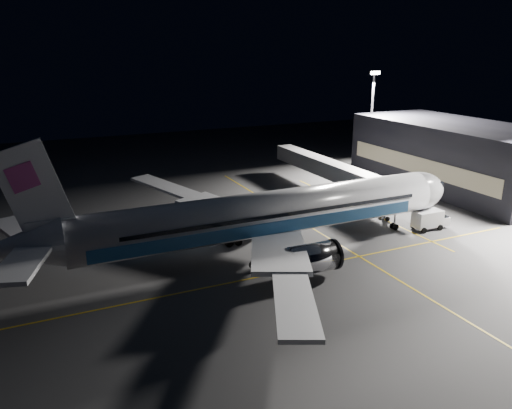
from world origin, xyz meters
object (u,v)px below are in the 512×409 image
object	(u,v)px
airliner	(259,216)
service_truck	(430,219)
safety_cone_a	(261,231)
jet_bridge	(335,171)
floodlight_mast_north	(372,112)
safety_cone_b	(262,213)
baggage_tug	(195,215)
safety_cone_c	(234,218)

from	to	relation	value
airliner	service_truck	xyz separation A→B (m)	(26.33, -2.01, -3.65)
service_truck	safety_cone_a	xyz separation A→B (m)	(-22.97, 8.60, -1.20)
jet_bridge	floodlight_mast_north	world-z (taller)	floodlight_mast_north
safety_cone_a	safety_cone_b	distance (m)	8.28
jet_bridge	baggage_tug	world-z (taller)	jet_bridge
floodlight_mast_north	safety_cone_c	world-z (taller)	floodlight_mast_north
safety_cone_c	jet_bridge	bearing A→B (deg)	12.41
jet_bridge	safety_cone_c	bearing A→B (deg)	-167.59
safety_cone_b	safety_cone_c	distance (m)	4.99
service_truck	safety_cone_b	xyz separation A→B (m)	(-19.25, 16.01, -1.23)
airliner	floodlight_mast_north	world-z (taller)	floodlight_mast_north
service_truck	safety_cone_c	size ratio (longest dim) A/B	9.29
safety_cone_c	service_truck	bearing A→B (deg)	-32.55
service_truck	airliner	bearing A→B (deg)	176.21
airliner	safety_cone_b	distance (m)	16.43
service_truck	jet_bridge	bearing A→B (deg)	99.76
service_truck	safety_cone_c	distance (m)	28.74
airliner	jet_bridge	bearing A→B (deg)	38.04
airliner	baggage_tug	distance (m)	16.63
baggage_tug	safety_cone_b	bearing A→B (deg)	13.54
safety_cone_c	airliner	bearing A→B (deg)	-98.96
baggage_tug	safety_cone_c	bearing A→B (deg)	0.31
floodlight_mast_north	service_truck	distance (m)	38.61
jet_bridge	service_truck	world-z (taller)	jet_bridge
service_truck	safety_cone_a	bearing A→B (deg)	160.02
airliner	floodlight_mast_north	bearing A→B (deg)	37.91
baggage_tug	safety_cone_a	world-z (taller)	baggage_tug
baggage_tug	floodlight_mast_north	bearing A→B (deg)	43.03
floodlight_mast_north	safety_cone_c	size ratio (longest dim) A/B	34.53
safety_cone_c	floodlight_mast_north	bearing A→B (deg)	25.45
airliner	baggage_tug	xyz separation A→B (m)	(-3.34, 15.72, -4.27)
service_truck	safety_cone_b	world-z (taller)	service_truck
safety_cone_a	safety_cone_c	distance (m)	6.96
airliner	service_truck	distance (m)	26.65
floodlight_mast_north	service_truck	bearing A→B (deg)	-113.46
service_truck	safety_cone_a	world-z (taller)	service_truck
safety_cone_b	baggage_tug	bearing A→B (deg)	170.63
baggage_tug	safety_cone_c	xyz separation A→B (m)	(5.46, -2.27, -0.60)
airliner	baggage_tug	world-z (taller)	airliner
floodlight_mast_north	safety_cone_a	distance (m)	47.04
jet_bridge	baggage_tug	size ratio (longest dim) A/B	10.45
airliner	baggage_tug	size ratio (longest dim) A/B	18.68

